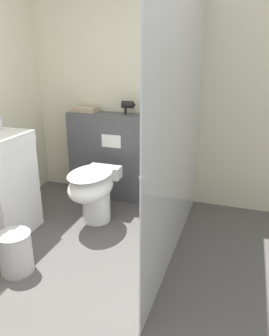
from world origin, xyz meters
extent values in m
plane|color=#565451|center=(0.00, 0.00, 0.00)|extent=(12.00, 12.00, 0.00)
cube|color=beige|center=(0.00, 2.09, 1.25)|extent=(8.00, 0.06, 2.50)
cube|color=#4C4C51|center=(-0.47, 1.92, 0.49)|extent=(1.08, 0.25, 0.97)
cube|color=white|center=(-0.47, 1.79, 0.70)|extent=(0.22, 0.01, 0.14)
cube|color=silver|center=(0.41, 1.07, 1.05)|extent=(0.01, 1.98, 2.10)
sphere|color=#B2B2B7|center=(0.41, 0.11, 1.01)|extent=(0.04, 0.04, 0.04)
cylinder|color=white|center=(-0.44, 1.31, 0.19)|extent=(0.28, 0.28, 0.38)
ellipsoid|color=white|center=(-0.44, 1.21, 0.40)|extent=(0.39, 0.56, 0.25)
ellipsoid|color=white|center=(-0.44, 1.21, 0.54)|extent=(0.39, 0.55, 0.02)
cube|color=white|center=(-0.44, 1.54, 0.44)|extent=(0.34, 0.15, 0.12)
cylinder|color=silver|center=(-1.18, 0.97, 1.02)|extent=(0.02, 0.02, 0.14)
cylinder|color=black|center=(-0.34, 1.94, 1.08)|extent=(0.12, 0.08, 0.08)
cone|color=black|center=(-0.26, 1.94, 1.08)|extent=(0.03, 0.07, 0.07)
cylinder|color=black|center=(-0.36, 1.94, 1.02)|extent=(0.03, 0.03, 0.10)
cube|color=tan|center=(-0.84, 1.94, 1.00)|extent=(0.26, 0.18, 0.05)
cylinder|color=silver|center=(-0.68, 0.37, 0.16)|extent=(0.25, 0.25, 0.32)
cylinder|color=silver|center=(-0.68, 0.37, 0.32)|extent=(0.26, 0.26, 0.01)
camera|label=1|loc=(0.88, -1.36, 1.61)|focal=35.00mm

